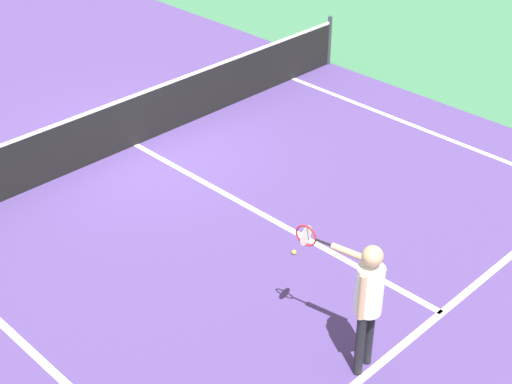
{
  "coord_description": "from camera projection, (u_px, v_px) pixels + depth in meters",
  "views": [
    {
      "loc": [
        -7.14,
        -10.17,
        6.63
      ],
      "look_at": [
        -0.74,
        -3.77,
        1.0
      ],
      "focal_mm": 54.96,
      "sensor_mm": 36.0,
      "label": 1
    }
  ],
  "objects": [
    {
      "name": "player_near",
      "position": [
        367.0,
        294.0,
        8.67
      ],
      "size": [
        0.41,
        1.25,
        1.74
      ],
      "color": "black",
      "rests_on": "ground_plane"
    },
    {
      "name": "net",
      "position": [
        134.0,
        120.0,
        13.63
      ],
      "size": [
        10.56,
        0.09,
        1.07
      ],
      "color": "#33383D",
      "rests_on": "ground_plane"
    },
    {
      "name": "line_service_near",
      "position": [
        442.0,
        313.0,
        10.05
      ],
      "size": [
        8.22,
        0.1,
        0.01
      ],
      "primitive_type": "cube",
      "color": "white",
      "rests_on": "ground_plane"
    },
    {
      "name": "ground_plane",
      "position": [
        136.0,
        145.0,
        13.9
      ],
      "size": [
        60.0,
        60.0,
        0.0
      ],
      "primitive_type": "plane",
      "color": "#38724C"
    },
    {
      "name": "court_surface_inbounds",
      "position": [
        136.0,
        145.0,
        13.89
      ],
      "size": [
        10.62,
        24.4,
        0.0
      ],
      "primitive_type": "cube",
      "color": "#4C387A",
      "rests_on": "ground_plane"
    },
    {
      "name": "tennis_ball_mid_court",
      "position": [
        294.0,
        252.0,
        11.11
      ],
      "size": [
        0.07,
        0.07,
        0.07
      ],
      "primitive_type": "sphere",
      "color": "#CCE033",
      "rests_on": "ground_plane"
    },
    {
      "name": "line_center_service",
      "position": [
        264.0,
        215.0,
        11.97
      ],
      "size": [
        0.1,
        6.4,
        0.01
      ],
      "primitive_type": "cube",
      "color": "white",
      "rests_on": "ground_plane"
    }
  ]
}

